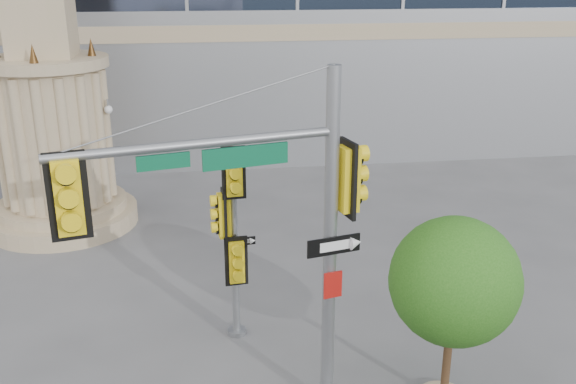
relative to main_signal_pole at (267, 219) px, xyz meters
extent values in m
cylinder|color=tan|center=(-5.20, 9.89, -3.54)|extent=(4.40, 4.40, 0.50)
cylinder|color=tan|center=(-5.20, 9.89, -3.14)|extent=(3.80, 3.80, 0.30)
cylinder|color=tan|center=(-5.20, 9.89, -0.99)|extent=(3.00, 3.00, 4.00)
cylinder|color=tan|center=(-5.20, 9.89, 1.16)|extent=(3.50, 3.50, 0.30)
cone|color=#472D14|center=(-3.90, 9.89, 1.56)|extent=(0.24, 0.24, 0.50)
cylinder|color=slate|center=(1.07, 0.25, -0.73)|extent=(0.22, 0.22, 6.11)
cylinder|color=slate|center=(-1.01, -0.23, 1.31)|extent=(4.20, 1.12, 0.14)
cube|color=#0A5C39|center=(-0.31, -0.09, 1.05)|extent=(1.30, 0.34, 0.33)
cube|color=yellow|center=(-2.80, -0.65, 0.75)|extent=(0.61, 0.41, 1.27)
cube|color=yellow|center=(1.35, 0.32, 0.49)|extent=(0.41, 0.61, 1.27)
cube|color=black|center=(1.11, 0.12, -0.58)|extent=(0.92, 0.24, 0.31)
cube|color=#AF1410|center=(1.11, 0.12, -1.29)|extent=(0.32, 0.10, 0.47)
cylinder|color=slate|center=(-0.37, 2.89, -3.74)|extent=(0.41, 0.41, 0.10)
cylinder|color=slate|center=(-0.37, 2.89, -1.64)|extent=(0.16, 0.16, 4.31)
cube|color=yellow|center=(-0.35, 2.70, -0.08)|extent=(0.50, 0.29, 1.08)
cube|color=yellow|center=(-0.56, 2.87, -1.03)|extent=(0.29, 0.50, 1.08)
cube|color=yellow|center=(-0.35, 2.70, -1.98)|extent=(0.50, 0.29, 1.08)
cube|color=black|center=(-0.21, 2.80, -1.59)|extent=(0.53, 0.08, 0.17)
cylinder|color=#382314|center=(3.20, 0.04, -2.83)|extent=(0.15, 0.15, 1.92)
sphere|color=#215A14|center=(3.20, 0.04, -1.34)|extent=(2.24, 2.24, 2.24)
sphere|color=#215A14|center=(3.68, 0.31, -1.66)|extent=(1.39, 1.39, 1.39)
sphere|color=#215A14|center=(2.83, -0.23, -1.60)|extent=(1.17, 1.17, 1.17)
camera|label=1|loc=(-0.98, -9.23, 3.71)|focal=40.00mm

